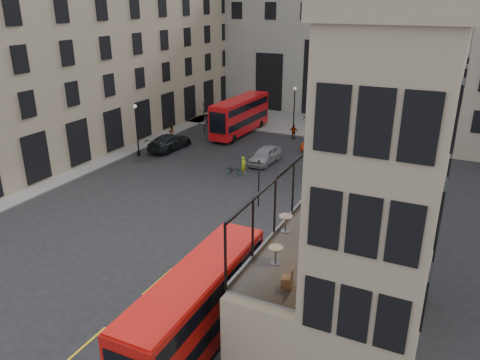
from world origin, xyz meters
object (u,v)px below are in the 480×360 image
at_px(bus_near, 197,305).
at_px(cafe_chair_b, 317,239).
at_px(traffic_light_near, 259,177).
at_px(car_a, 265,155).
at_px(street_lamp_b, 294,112).
at_px(bicycle, 234,170).
at_px(cafe_table_near, 276,253).
at_px(car_c, 170,142).
at_px(pedestrian_b, 307,118).
at_px(pedestrian_c, 294,132).
at_px(pedestrian_a, 207,120).
at_px(traffic_light_far, 204,114).
at_px(street_lamp_a, 137,133).
at_px(car_b, 317,142).
at_px(bus_far, 240,114).
at_px(cafe_chair_a, 287,282).
at_px(cafe_chair_d, 335,216).
at_px(cyclist, 243,165).
at_px(cafe_table_mid, 286,221).
at_px(cafe_chair_c, 330,236).
at_px(cafe_table_far, 317,202).
at_px(pedestrian_e, 172,134).
at_px(pedestrian_d, 373,146).

height_order(bus_near, cafe_chair_b, cafe_chair_b).
distance_m(traffic_light_near, car_a, 10.34).
relative_size(street_lamp_b, bicycle, 3.28).
bearing_deg(cafe_table_near, car_c, 132.16).
relative_size(pedestrian_b, pedestrian_c, 0.96).
relative_size(traffic_light_near, pedestrian_a, 2.40).
distance_m(traffic_light_far, street_lamp_a, 10.20).
distance_m(street_lamp_b, pedestrian_b, 4.23).
xyz_separation_m(pedestrian_a, cafe_table_near, (22.56, -33.67, 4.33)).
bearing_deg(car_a, car_b, 66.97).
xyz_separation_m(bus_far, car_a, (6.77, -8.50, -1.58)).
distance_m(cafe_chair_a, cafe_chair_d, 6.50).
bearing_deg(street_lamp_b, bus_near, -76.86).
bearing_deg(pedestrian_a, car_b, -0.27).
relative_size(cyclist, cafe_table_mid, 1.93).
height_order(bicycle, cafe_table_near, cafe_table_near).
distance_m(cafe_chair_a, cafe_chair_c, 4.43).
relative_size(traffic_light_near, cafe_table_far, 5.39).
xyz_separation_m(car_b, pedestrian_e, (-15.26, -4.79, 0.20)).
relative_size(cyclist, cafe_table_near, 2.05).
bearing_deg(cafe_chair_d, cafe_table_far, 144.20).
xyz_separation_m(street_lamp_b, pedestrian_c, (1.22, -3.32, -1.53)).
bearing_deg(pedestrian_b, car_a, -118.73).
relative_size(street_lamp_a, cafe_chair_b, 7.05).
bearing_deg(street_lamp_a, cafe_chair_a, -42.17).
bearing_deg(car_c, cafe_table_near, 135.42).
relative_size(pedestrian_a, pedestrian_b, 0.95).
xyz_separation_m(bicycle, cyclist, (0.65, 0.64, 0.38)).
bearing_deg(pedestrian_b, pedestrian_c, -116.33).
bearing_deg(bicycle, traffic_light_near, -145.23).
bearing_deg(bus_near, street_lamp_a, 132.49).
bearing_deg(street_lamp_b, street_lamp_a, -124.51).
bearing_deg(cyclist, cafe_table_near, -136.80).
distance_m(pedestrian_b, cafe_chair_a, 43.75).
distance_m(cyclist, cafe_chair_c, 21.98).
xyz_separation_m(pedestrian_b, cafe_table_far, (11.56, -34.36, 4.24)).
bearing_deg(cafe_chair_c, cafe_chair_a, -96.18).
bearing_deg(car_b, traffic_light_near, -81.43).
distance_m(bus_far, cafe_chair_a, 38.62).
bearing_deg(pedestrian_e, cafe_chair_b, 61.65).
height_order(street_lamp_a, cafe_chair_c, cafe_chair_c).
relative_size(bicycle, pedestrian_a, 1.03).
bearing_deg(bicycle, cafe_chair_a, -155.53).
bearing_deg(cafe_table_far, bus_far, 123.13).
xyz_separation_m(bus_far, bicycle, (5.49, -12.66, -1.95)).
xyz_separation_m(car_b, pedestrian_b, (-4.19, 9.63, 0.07)).
distance_m(traffic_light_near, bicycle, 7.52).
distance_m(street_lamp_a, bus_near, 29.28).
distance_m(cyclist, pedestrian_d, 14.45).
distance_m(street_lamp_a, cafe_chair_b, 30.09).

